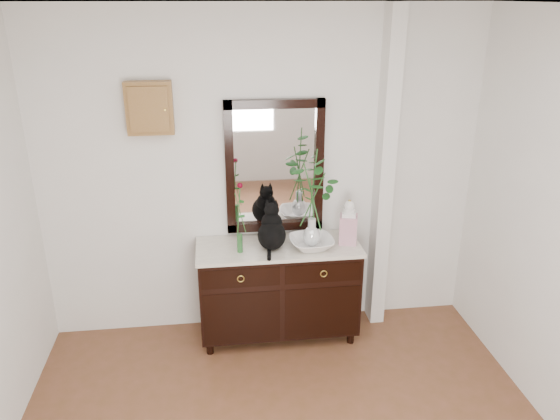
{
  "coord_description": "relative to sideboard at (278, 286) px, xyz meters",
  "views": [
    {
      "loc": [
        -0.39,
        -2.24,
        2.74
      ],
      "look_at": [
        0.1,
        1.63,
        1.2
      ],
      "focal_mm": 35.0,
      "sensor_mm": 36.0,
      "label": 1
    }
  ],
  "objects": [
    {
      "name": "lotus_bowl",
      "position": [
        0.26,
        -0.07,
        0.42
      ],
      "size": [
        0.38,
        0.38,
        0.09
      ],
      "primitive_type": "imported",
      "rotation": [
        0.0,
        0.0,
        0.08
      ],
      "color": "white",
      "rests_on": "sideboard"
    },
    {
      "name": "wall_mirror",
      "position": [
        -0.0,
        0.24,
        0.97
      ],
      "size": [
        0.8,
        0.06,
        1.1
      ],
      "color": "black",
      "rests_on": "wall_back"
    },
    {
      "name": "ginger_jar",
      "position": [
        0.57,
        -0.01,
        0.57
      ],
      "size": [
        0.17,
        0.17,
        0.38
      ],
      "primitive_type": null,
      "rotation": [
        0.0,
        0.0,
        -0.26
      ],
      "color": "white",
      "rests_on": "sideboard"
    },
    {
      "name": "sideboard",
      "position": [
        0.0,
        0.0,
        0.0
      ],
      "size": [
        1.33,
        0.52,
        0.82
      ],
      "color": "black",
      "rests_on": "ground"
    },
    {
      "name": "cat",
      "position": [
        -0.06,
        -0.03,
        0.56
      ],
      "size": [
        0.29,
        0.35,
        0.37
      ],
      "primitive_type": null,
      "rotation": [
        0.0,
        0.0,
        -0.12
      ],
      "color": "black",
      "rests_on": "sideboard"
    },
    {
      "name": "bud_vase_rose",
      "position": [
        -0.32,
        -0.08,
        0.67
      ],
      "size": [
        0.08,
        0.08,
        0.59
      ],
      "primitive_type": null,
      "rotation": [
        0.0,
        0.0,
        -0.17
      ],
      "color": "#275E2A",
      "rests_on": "sideboard"
    },
    {
      "name": "key_cabinet",
      "position": [
        -0.95,
        0.21,
        1.48
      ],
      "size": [
        0.35,
        0.1,
        0.4
      ],
      "primitive_type": "cube",
      "color": "brown",
      "rests_on": "wall_back"
    },
    {
      "name": "pilaster",
      "position": [
        0.9,
        0.17,
        0.88
      ],
      "size": [
        0.12,
        0.2,
        2.7
      ],
      "primitive_type": "cube",
      "color": "silver",
      "rests_on": "ground"
    },
    {
      "name": "wall_back",
      "position": [
        -0.1,
        0.25,
        0.88
      ],
      "size": [
        3.6,
        0.04,
        2.7
      ],
      "primitive_type": "cube",
      "color": "silver",
      "rests_on": "ground"
    },
    {
      "name": "vase_branches",
      "position": [
        0.26,
        -0.07,
        0.81
      ],
      "size": [
        0.52,
        0.52,
        0.82
      ],
      "primitive_type": null,
      "rotation": [
        0.0,
        0.0,
        -0.43
      ],
      "color": "silver",
      "rests_on": "lotus_bowl"
    }
  ]
}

